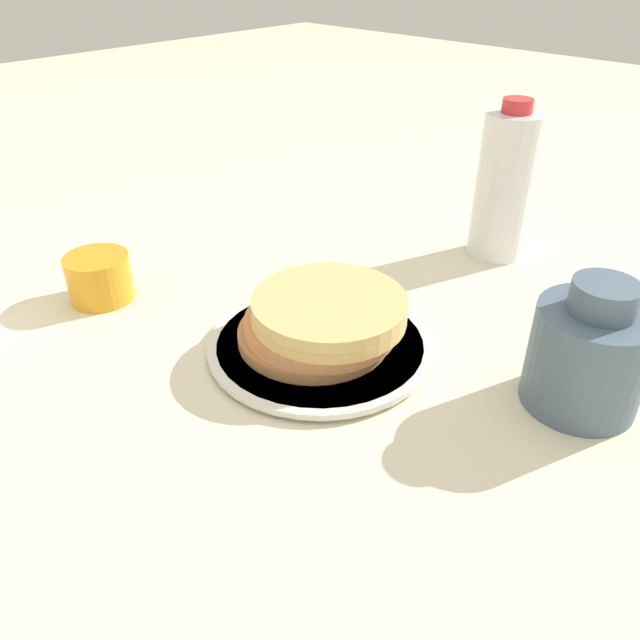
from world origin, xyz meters
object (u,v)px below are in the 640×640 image
at_px(water_bottle_near, 504,186).
at_px(pancake_stack, 322,319).
at_px(juice_glass, 99,278).
at_px(plate, 320,345).
at_px(cream_jug, 588,354).

bearing_deg(water_bottle_near, pancake_stack, 87.60).
bearing_deg(juice_glass, pancake_stack, -158.39).
height_order(plate, juice_glass, juice_glass).
height_order(juice_glass, water_bottle_near, water_bottle_near).
distance_m(plate, pancake_stack, 0.03).
height_order(pancake_stack, juice_glass, pancake_stack).
height_order(pancake_stack, water_bottle_near, water_bottle_near).
bearing_deg(cream_jug, plate, 24.52).
xyz_separation_m(plate, water_bottle_near, (-0.01, -0.35, 0.10)).
relative_size(pancake_stack, water_bottle_near, 0.83).
xyz_separation_m(pancake_stack, juice_glass, (0.28, 0.11, -0.01)).
bearing_deg(water_bottle_near, cream_jug, 134.29).
relative_size(cream_jug, water_bottle_near, 0.62).
relative_size(plate, juice_glass, 3.12).
bearing_deg(water_bottle_near, juice_glass, 57.25).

